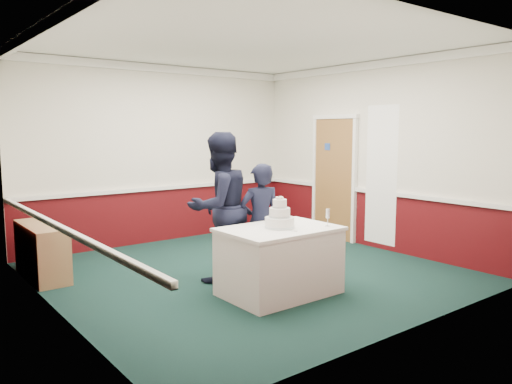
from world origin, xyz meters
TOP-DOWN VIEW (x-y plane):
  - ground at (0.00, 0.00)m, footprint 5.00×5.00m
  - room_shell at (0.08, 0.61)m, footprint 5.00×5.00m
  - sideboard at (-2.28, 1.45)m, footprint 0.41×1.20m
  - cake_table at (-0.27, -0.93)m, footprint 1.32×0.92m
  - wedding_cake at (-0.27, -0.93)m, footprint 0.35×0.35m
  - cake_knife at (-0.30, -1.13)m, footprint 0.07×0.22m
  - champagne_flute at (0.23, -1.21)m, footprint 0.05×0.05m
  - person_man at (-0.51, -0.04)m, footprint 1.00×0.82m
  - person_woman at (-0.11, -0.37)m, footprint 0.62×0.49m

SIDE VIEW (x-z plane):
  - ground at x=0.00m, z-range 0.00..0.00m
  - sideboard at x=-2.28m, z-range 0.00..0.70m
  - cake_table at x=-0.27m, z-range 0.01..0.80m
  - person_woman at x=-0.11m, z-range 0.00..1.50m
  - cake_knife at x=-0.30m, z-range 0.79..0.79m
  - wedding_cake at x=-0.27m, z-range 0.72..1.08m
  - champagne_flute at x=0.23m, z-range 0.83..1.03m
  - person_man at x=-0.51m, z-range 0.00..1.89m
  - room_shell at x=0.08m, z-range 0.47..3.47m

